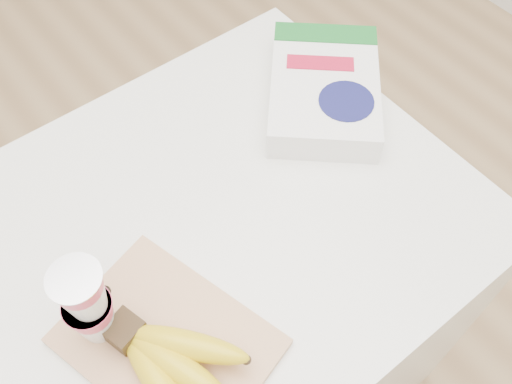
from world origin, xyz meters
The scene contains 5 objects.
table centered at (0.00, 0.00, 0.41)m, with size 1.08×0.72×0.81m, color silver.
cutting_board centered at (-0.06, -0.13, 0.82)m, with size 0.21×0.29×0.01m, color tan.
bananas centered at (-0.08, -0.17, 0.85)m, with size 0.16×0.21×0.07m.
yogurt_stack centered at (-0.13, -0.06, 0.91)m, with size 0.07×0.07×0.17m.
cereal_box centered at (0.44, 0.09, 0.84)m, with size 0.34×0.35×0.07m.
Camera 1 is at (-0.13, -0.44, 1.62)m, focal length 40.00 mm.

